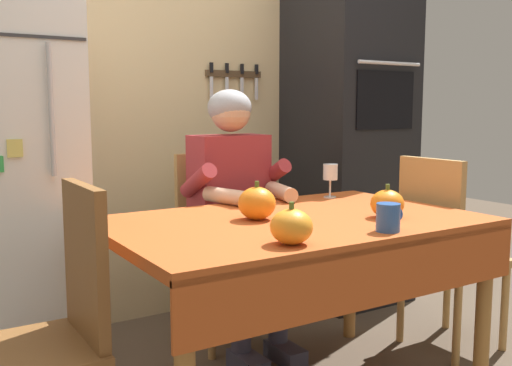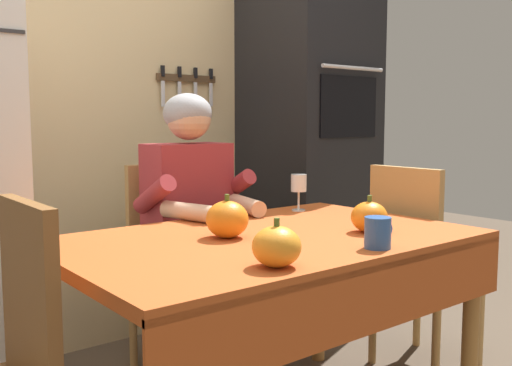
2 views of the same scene
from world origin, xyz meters
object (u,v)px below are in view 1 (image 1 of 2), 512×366
chair_left_side (54,324)px  wine_glass (330,174)px  chair_behind_person (218,237)px  seated_person (236,197)px  pumpkin_medium (387,204)px  pumpkin_small (291,227)px  coffee_mug (388,217)px  wall_oven (349,126)px  chair_right_side (443,246)px  dining_table (296,241)px  pumpkin_large (257,203)px

chair_left_side → wine_glass: chair_left_side is taller
chair_behind_person → seated_person: size_ratio=0.75×
pumpkin_medium → pumpkin_small: size_ratio=0.98×
coffee_mug → pumpkin_small: size_ratio=0.82×
wall_oven → chair_left_side: 2.22m
seated_person → pumpkin_medium: 0.80m
wall_oven → chair_right_side: bearing=-99.8°
chair_left_side → wine_glass: size_ratio=5.84×
wine_glass → coffee_mug: bearing=-114.1°
seated_person → coffee_mug: bearing=-86.9°
coffee_mug → pumpkin_small: 0.39m
seated_person → chair_right_side: bearing=-33.8°
wine_glass → wall_oven: bearing=43.5°
dining_table → chair_right_side: (0.90, 0.06, -0.14)m
pumpkin_medium → pumpkin_small: (-0.57, -0.16, 0.00)m
dining_table → chair_behind_person: chair_behind_person is taller
wall_oven → pumpkin_medium: wall_oven is taller
chair_behind_person → chair_left_side: size_ratio=1.00×
wine_glass → pumpkin_small: 0.97m
dining_table → seated_person: bearing=81.9°
chair_behind_person → seated_person: seated_person is taller
wall_oven → chair_behind_person: wall_oven is taller
chair_left_side → pumpkin_small: size_ratio=6.99×
wall_oven → pumpkin_small: (-1.30, -1.24, -0.25)m
chair_behind_person → pumpkin_large: 0.81m
chair_behind_person → chair_right_side: 1.10m
dining_table → seated_person: (0.09, 0.60, 0.08)m
seated_person → pumpkin_medium: seated_person is taller
chair_behind_person → pumpkin_medium: (0.23, -0.95, 0.28)m
dining_table → seated_person: 0.62m
chair_right_side → pumpkin_small: size_ratio=6.99×
coffee_mug → wine_glass: bearing=65.9°
dining_table → chair_left_side: bearing=-180.0°
wall_oven → pumpkin_small: wall_oven is taller
wine_glass → pumpkin_medium: bearing=-104.8°
pumpkin_large → pumpkin_medium: 0.50m
chair_left_side → pumpkin_large: chair_left_side is taller
pumpkin_small → dining_table: bearing=51.8°
wine_glass → pumpkin_large: bearing=-154.5°
chair_behind_person → coffee_mug: bearing=-87.5°
coffee_mug → wine_glass: size_ratio=0.68×
coffee_mug → pumpkin_small: (-0.39, 0.02, 0.01)m
coffee_mug → wine_glass: 0.76m
pumpkin_medium → pumpkin_small: 0.59m
chair_behind_person → dining_table: bearing=-96.2°
chair_behind_person → chair_right_side: size_ratio=1.00×
seated_person → chair_left_side: seated_person is taller
wine_glass → pumpkin_small: (-0.70, -0.67, -0.06)m
coffee_mug → pumpkin_large: size_ratio=0.74×
wall_oven → wine_glass: size_ratio=13.19×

